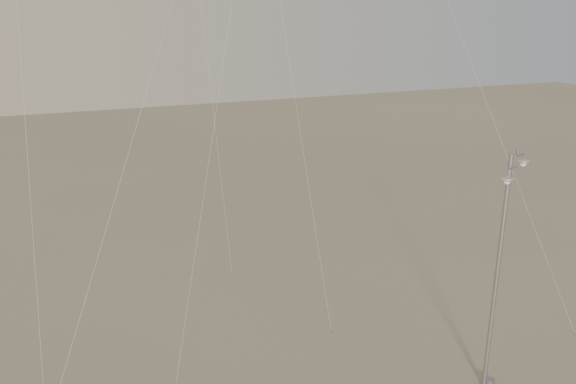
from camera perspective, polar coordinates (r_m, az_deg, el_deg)
name	(u,v)px	position (r m, az deg, el deg)	size (l,w,h in m)	color
street_lamp	(500,265)	(34.00, 14.85, -5.03)	(1.68, 0.89, 10.19)	#93969B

